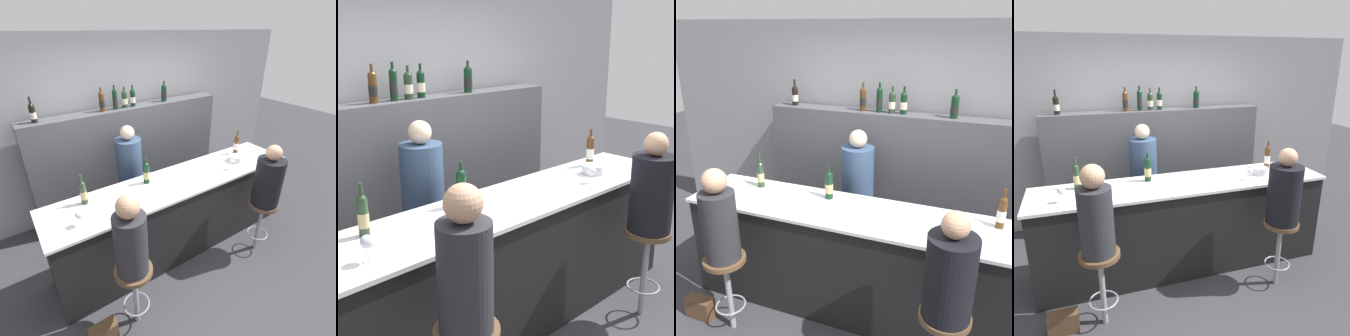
# 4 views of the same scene
# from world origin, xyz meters

# --- Properties ---
(ground_plane) EXTENTS (16.00, 16.00, 0.00)m
(ground_plane) POSITION_xyz_m (0.00, 0.00, 0.00)
(ground_plane) COLOR #333338
(wall_back) EXTENTS (6.40, 0.05, 2.60)m
(wall_back) POSITION_xyz_m (0.00, 1.78, 1.30)
(wall_back) COLOR gray
(wall_back) RESTS_ON ground_plane
(bar_counter) EXTENTS (3.18, 0.68, 1.03)m
(bar_counter) POSITION_xyz_m (0.00, 0.32, 0.51)
(bar_counter) COLOR black
(bar_counter) RESTS_ON ground_plane
(back_bar_cabinet) EXTENTS (2.98, 0.28, 1.63)m
(back_bar_cabinet) POSITION_xyz_m (0.00, 1.56, 0.82)
(back_bar_cabinet) COLOR #4C4C51
(back_bar_cabinet) RESTS_ON ground_plane
(wine_bottle_counter_0) EXTENTS (0.07, 0.07, 0.33)m
(wine_bottle_counter_0) POSITION_xyz_m (-1.09, 0.48, 1.16)
(wine_bottle_counter_0) COLOR #233823
(wine_bottle_counter_0) RESTS_ON bar_counter
(wine_bottle_counter_1) EXTENTS (0.07, 0.07, 0.32)m
(wine_bottle_counter_1) POSITION_xyz_m (-0.35, 0.48, 1.16)
(wine_bottle_counter_1) COLOR black
(wine_bottle_counter_1) RESTS_ON bar_counter
(wine_bottle_counter_2) EXTENTS (0.07, 0.07, 0.33)m
(wine_bottle_counter_2) POSITION_xyz_m (1.13, 0.48, 1.16)
(wine_bottle_counter_2) COLOR #4C2D14
(wine_bottle_counter_2) RESTS_ON bar_counter
(wine_bottle_backbar_0) EXTENTS (0.07, 0.07, 0.30)m
(wine_bottle_backbar_0) POSITION_xyz_m (-1.25, 1.56, 1.75)
(wine_bottle_backbar_0) COLOR black
(wine_bottle_backbar_0) RESTS_ON back_bar_cabinet
(wine_bottle_backbar_1) EXTENTS (0.07, 0.07, 0.32)m
(wine_bottle_backbar_1) POSITION_xyz_m (-0.40, 1.56, 1.76)
(wine_bottle_backbar_1) COLOR #4C2D14
(wine_bottle_backbar_1) RESTS_ON back_bar_cabinet
(wine_bottle_backbar_2) EXTENTS (0.07, 0.07, 0.32)m
(wine_bottle_backbar_2) POSITION_xyz_m (-0.21, 1.56, 1.77)
(wine_bottle_backbar_2) COLOR black
(wine_bottle_backbar_2) RESTS_ON back_bar_cabinet
(wine_bottle_backbar_3) EXTENTS (0.08, 0.08, 0.29)m
(wine_bottle_backbar_3) POSITION_xyz_m (-0.06, 1.56, 1.75)
(wine_bottle_backbar_3) COLOR #233823
(wine_bottle_backbar_3) RESTS_ON back_bar_cabinet
(wine_bottle_backbar_4) EXTENTS (0.07, 0.07, 0.30)m
(wine_bottle_backbar_4) POSITION_xyz_m (0.07, 1.56, 1.75)
(wine_bottle_backbar_4) COLOR black
(wine_bottle_backbar_4) RESTS_ON back_bar_cabinet
(wine_bottle_backbar_5) EXTENTS (0.08, 0.08, 0.30)m
(wine_bottle_backbar_5) POSITION_xyz_m (0.60, 1.56, 1.76)
(wine_bottle_backbar_5) COLOR black
(wine_bottle_backbar_5) RESTS_ON back_bar_cabinet
(wine_glass_0) EXTENTS (0.08, 0.08, 0.16)m
(wine_glass_0) POSITION_xyz_m (-1.23, 0.17, 1.14)
(wine_glass_0) COLOR silver
(wine_glass_0) RESTS_ON bar_counter
(wine_glass_1) EXTENTS (0.07, 0.07, 0.13)m
(wine_glass_1) POSITION_xyz_m (0.72, 0.17, 1.12)
(wine_glass_1) COLOR silver
(wine_glass_1) RESTS_ON bar_counter
(metal_bowl) EXTENTS (0.19, 0.19, 0.08)m
(metal_bowl) POSITION_xyz_m (0.92, 0.30, 1.07)
(metal_bowl) COLOR #B7B7BC
(metal_bowl) RESTS_ON bar_counter
(tasting_menu) EXTENTS (0.21, 0.30, 0.00)m
(tasting_menu) POSITION_xyz_m (0.02, 0.19, 1.03)
(tasting_menu) COLOR white
(tasting_menu) RESTS_ON bar_counter
(bar_stool_left) EXTENTS (0.35, 0.35, 0.73)m
(bar_stool_left) POSITION_xyz_m (-0.96, -0.31, 0.56)
(bar_stool_left) COLOR gray
(bar_stool_left) RESTS_ON ground_plane
(guest_seated_left) EXTENTS (0.28, 0.28, 0.79)m
(guest_seated_left) POSITION_xyz_m (-0.96, -0.31, 1.08)
(guest_seated_left) COLOR #28282D
(guest_seated_left) RESTS_ON bar_stool_left
(bar_stool_right) EXTENTS (0.35, 0.35, 0.73)m
(bar_stool_right) POSITION_xyz_m (0.83, -0.31, 0.56)
(bar_stool_right) COLOR gray
(bar_stool_right) RESTS_ON ground_plane
(guest_seated_right) EXTENTS (0.32, 0.32, 0.77)m
(guest_seated_right) POSITION_xyz_m (0.83, -0.31, 1.06)
(guest_seated_right) COLOR black
(guest_seated_right) RESTS_ON bar_stool_right
(bartender) EXTENTS (0.34, 0.34, 1.54)m
(bartender) POSITION_xyz_m (-0.28, 1.08, 0.71)
(bartender) COLOR #334766
(bartender) RESTS_ON ground_plane
(handbag) EXTENTS (0.26, 0.12, 0.20)m
(handbag) POSITION_xyz_m (-1.32, -0.31, 0.10)
(handbag) COLOR #513823
(handbag) RESTS_ON ground_plane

